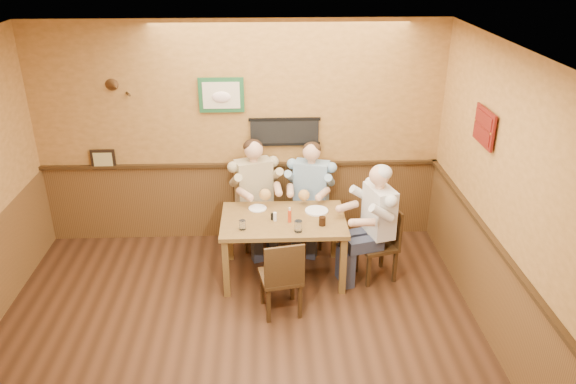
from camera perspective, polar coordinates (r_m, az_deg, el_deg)
name	(u,v)px	position (r m, az deg, el deg)	size (l,w,h in m)	color
room	(245,193)	(4.72, -4.43, -0.13)	(5.02, 5.03, 2.81)	black
dining_table	(283,226)	(6.37, -0.47, -3.43)	(1.40, 0.90, 0.75)	brown
chair_back_left	(255,213)	(7.11, -3.41, -2.17)	(0.42, 0.42, 0.90)	#392612
chair_back_right	(311,212)	(7.16, 2.34, -2.08)	(0.40, 0.40, 0.87)	#392612
chair_right_end	(377,244)	(6.52, 9.00, -5.19)	(0.41, 0.41, 0.88)	#392612
chair_near_side	(281,275)	(5.89, -0.75, -8.43)	(0.41, 0.41, 0.89)	#392612
diner_tan_shirt	(254,199)	(7.03, -3.45, -0.76)	(0.59, 0.59, 1.29)	tan
diner_blue_polo	(311,199)	(7.08, 2.36, -0.74)	(0.57, 0.57, 1.24)	#81A5C2
diner_white_elder	(378,229)	(6.43, 9.11, -3.73)	(0.58, 0.58, 1.26)	silver
water_glass_left	(242,225)	(6.09, -4.65, -3.35)	(0.07, 0.07, 0.11)	silver
water_glass_mid	(298,226)	(6.03, 1.05, -3.50)	(0.09, 0.09, 0.13)	silver
cola_tumbler	(322,221)	(6.17, 3.50, -2.97)	(0.08, 0.08, 0.10)	black
hot_sauce_bottle	(290,216)	(6.21, 0.16, -2.40)	(0.04, 0.04, 0.16)	red
salt_shaker	(275,217)	(6.26, -1.33, -2.52)	(0.04, 0.04, 0.10)	silver
pepper_shaker	(272,216)	(6.28, -1.62, -2.50)	(0.03, 0.03, 0.08)	black
plate_far_left	(258,208)	(6.55, -3.11, -1.66)	(0.21, 0.21, 0.01)	white
plate_far_right	(317,211)	(6.48, 2.92, -1.91)	(0.27, 0.27, 0.02)	white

